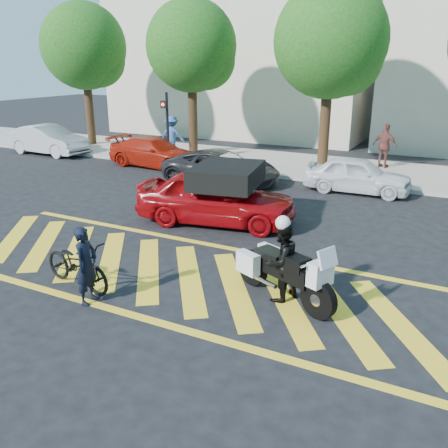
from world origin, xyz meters
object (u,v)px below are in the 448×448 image
at_px(parked_far_left, 48,140).
at_px(officer_moto, 281,262).
at_px(parked_left, 155,152).
at_px(police_motorcycle, 282,271).
at_px(parked_mid_left, 222,167).
at_px(red_convertible, 216,197).
at_px(parked_mid_right, 357,175).
at_px(bicycle, 77,264).
at_px(officer_bike, 86,265).

bearing_deg(parked_far_left, officer_moto, -118.44).
height_order(officer_moto, parked_left, officer_moto).
bearing_deg(police_motorcycle, parked_mid_left, 148.60).
bearing_deg(red_convertible, police_motorcycle, -147.17).
distance_m(red_convertible, parked_mid_right, 6.04).
relative_size(red_convertible, parked_left, 1.04).
height_order(bicycle, parked_left, parked_left).
relative_size(officer_bike, officer_moto, 0.97).
bearing_deg(officer_moto, parked_mid_left, -121.56).
distance_m(bicycle, red_convertible, 5.03).
bearing_deg(red_convertible, parked_left, 36.83).
bearing_deg(parked_mid_right, parked_left, 86.12).
distance_m(parked_left, parked_mid_left, 4.32).
bearing_deg(red_convertible, officer_bike, 170.09).
distance_m(red_convertible, parked_left, 8.35).
distance_m(bicycle, parked_mid_left, 9.36).
bearing_deg(parked_far_left, bicycle, -129.95).
relative_size(police_motorcycle, parked_mid_left, 0.53).
bearing_deg(police_motorcycle, officer_moto, -116.98).
distance_m(officer_moto, parked_far_left, 18.42).
xyz_separation_m(officer_bike, officer_moto, (3.28, 1.82, 0.02)).
relative_size(parked_far_left, parked_mid_right, 1.17).
height_order(red_convertible, parked_far_left, red_convertible).
distance_m(bicycle, officer_moto, 4.20).
height_order(bicycle, parked_far_left, parked_far_left).
relative_size(bicycle, red_convertible, 0.42).
distance_m(bicycle, parked_far_left, 16.04).
height_order(parked_left, parked_mid_left, parked_left).
distance_m(police_motorcycle, parked_far_left, 18.43).
relative_size(bicycle, officer_moto, 1.19).
bearing_deg(parked_left, parked_mid_right, -90.21).
bearing_deg(police_motorcycle, parked_far_left, 173.98).
bearing_deg(parked_mid_right, red_convertible, 149.87).
height_order(red_convertible, parked_mid_left, red_convertible).
distance_m(red_convertible, parked_mid_left, 4.74).
height_order(officer_bike, parked_mid_right, officer_bike).
height_order(parked_left, parked_mid_right, same).
xyz_separation_m(officer_bike, parked_far_left, (-12.65, 11.06, -0.06)).
bearing_deg(parked_left, red_convertible, -130.60).
relative_size(red_convertible, parked_mid_left, 1.02).
distance_m(bicycle, police_motorcycle, 4.22).
bearing_deg(red_convertible, parked_mid_left, 15.18).
height_order(red_convertible, parked_left, red_convertible).
height_order(red_convertible, parked_mid_right, red_convertible).
xyz_separation_m(bicycle, parked_mid_right, (3.51, 10.28, 0.13)).
bearing_deg(parked_mid_left, red_convertible, -157.72).
bearing_deg(parked_mid_left, officer_bike, -171.11).
height_order(police_motorcycle, parked_mid_left, parked_mid_left).
height_order(parked_mid_left, parked_mid_right, parked_mid_right).
distance_m(officer_bike, police_motorcycle, 3.78).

